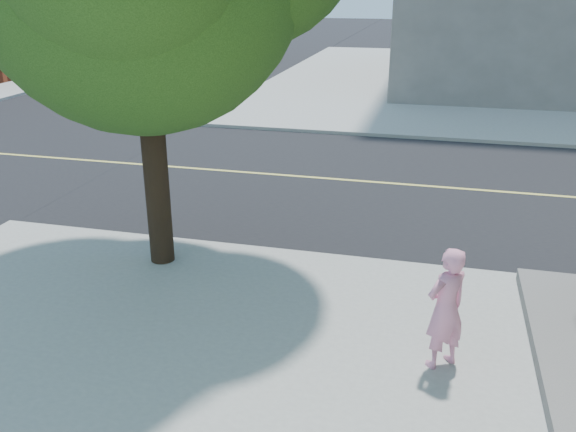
% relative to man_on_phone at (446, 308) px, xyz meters
% --- Properties ---
extents(ground, '(140.00, 140.00, 0.00)m').
position_rel_man_on_phone_xyz_m(ground, '(-7.28, 2.85, -0.90)').
color(ground, black).
rests_on(ground, ground).
extents(road_ew, '(140.00, 9.00, 0.01)m').
position_rel_man_on_phone_xyz_m(road_ew, '(-7.28, 7.35, -0.89)').
color(road_ew, black).
rests_on(road_ew, ground).
extents(man_on_phone, '(0.67, 0.66, 1.56)m').
position_rel_man_on_phone_xyz_m(man_on_phone, '(0.00, 0.00, 0.00)').
color(man_on_phone, pink).
rests_on(man_on_phone, sidewalk_se).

